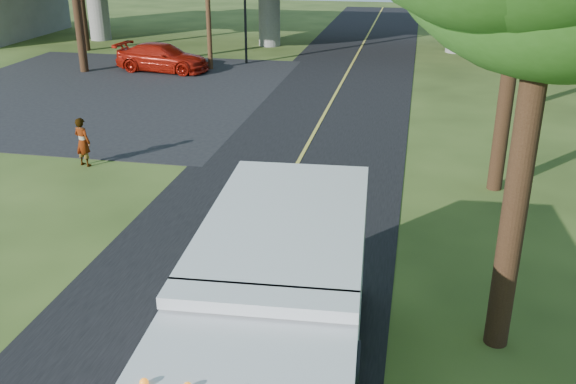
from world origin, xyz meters
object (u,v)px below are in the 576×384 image
(step_van, at_px, (279,313))
(red_sedan, at_px, (163,58))
(pedestrian, at_px, (83,142))
(traffic_signal, at_px, (245,6))

(step_van, xyz_separation_m, red_sedan, (-11.65, 24.21, -0.88))
(red_sedan, relative_size, pedestrian, 3.14)
(traffic_signal, bearing_deg, red_sedan, -141.79)
(step_van, relative_size, pedestrian, 4.45)
(step_van, distance_m, red_sedan, 26.88)
(step_van, relative_size, red_sedan, 1.42)
(traffic_signal, bearing_deg, pedestrian, -92.72)
(traffic_signal, height_order, red_sedan, traffic_signal)
(traffic_signal, xyz_separation_m, pedestrian, (-0.83, -17.57, -2.39))
(pedestrian, bearing_deg, red_sedan, -60.62)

